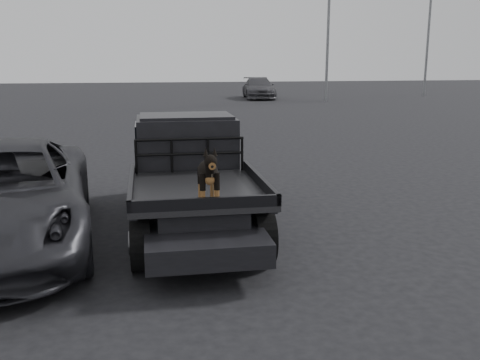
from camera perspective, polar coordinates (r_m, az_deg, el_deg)
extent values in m
plane|color=black|center=(7.70, 1.44, -8.23)|extent=(120.00, 120.00, 0.00)
imported|color=#29292E|center=(8.70, -24.27, -1.59)|extent=(3.17, 5.80, 1.54)
imported|color=#46454A|center=(38.84, 2.01, 9.78)|extent=(2.57, 5.29, 1.48)
cylinder|color=slate|center=(36.47, 9.48, 18.13)|extent=(0.18, 0.18, 12.55)
cylinder|color=slate|center=(43.97, 19.66, 17.18)|extent=(0.18, 0.18, 13.37)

